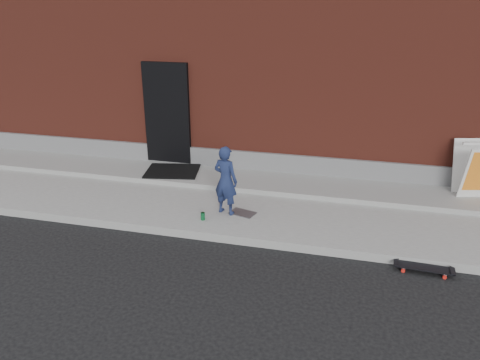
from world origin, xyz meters
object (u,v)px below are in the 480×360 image
(child, at_px, (226,180))
(soda_can, at_px, (203,216))
(skateboard, at_px, (424,268))
(pizza_sign, at_px, (476,169))

(child, height_order, soda_can, child)
(skateboard, xyz_separation_m, pizza_sign, (1.11, 2.70, 0.70))
(child, distance_m, pizza_sign, 4.77)
(pizza_sign, height_order, soda_can, pizza_sign)
(skateboard, distance_m, soda_can, 3.70)
(child, height_order, skateboard, child)
(skateboard, xyz_separation_m, soda_can, (-3.65, 0.58, 0.14))
(skateboard, bearing_deg, child, 163.89)
(pizza_sign, distance_m, soda_can, 5.24)
(child, height_order, pizza_sign, child)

